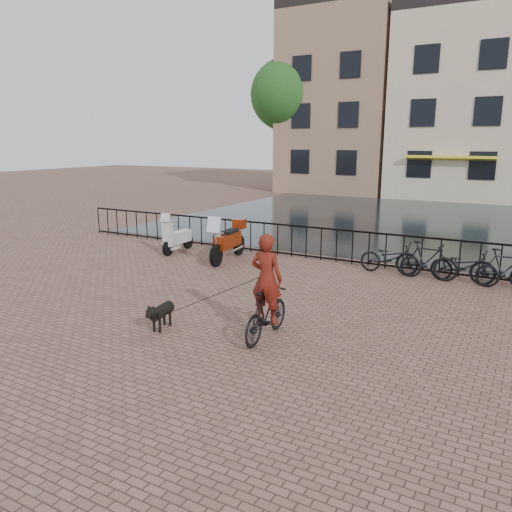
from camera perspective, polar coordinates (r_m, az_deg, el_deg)
The scene contains 14 objects.
ground at distance 8.73m, azimuth -9.87°, elevation -11.64°, with size 100.00×100.00×0.00m, color brown.
canal_water at distance 24.22m, azimuth 16.81°, elevation 3.94°, with size 20.00×20.00×0.00m, color black.
railing at distance 15.31m, azimuth 9.19°, elevation 1.17°, with size 20.00×0.05×1.02m.
canal_house_left at distance 38.33m, azimuth 10.46°, elevation 17.05°, with size 7.50×9.00×12.80m.
canal_house_mid at distance 36.45m, azimuth 22.85°, elevation 15.70°, with size 8.00×9.50×11.80m.
tree_far_left at distance 36.93m, azimuth 3.48°, elevation 17.90°, with size 5.04×5.04×9.27m.
cyclist at distance 9.18m, azimuth 1.20°, elevation -4.26°, with size 0.74×1.72×2.34m.
dog at distance 10.01m, azimuth -10.71°, elevation -6.58°, with size 0.42×0.90×0.59m.
motorcycle at distance 15.28m, azimuth -3.23°, elevation 2.28°, with size 0.76×2.17×1.52m.
scooter at distance 16.65m, azimuth -8.93°, elevation 2.85°, with size 0.55×1.55×1.41m.
parked_bike_0 at distance 14.25m, azimuth 15.14°, elevation -0.23°, with size 0.60×1.72×0.90m, color black.
parked_bike_1 at distance 14.05m, azimuth 18.90°, elevation -0.47°, with size 0.47×1.66×1.00m, color black.
parked_bike_2 at distance 13.93m, azimuth 22.71°, elevation -1.11°, with size 0.60×1.72×0.90m, color black.
parked_bike_3 at distance 13.86m, azimuth 26.62°, elevation -1.35°, with size 0.47×1.66×1.00m, color black.
Camera 1 is at (5.09, -6.09, 3.63)m, focal length 35.00 mm.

